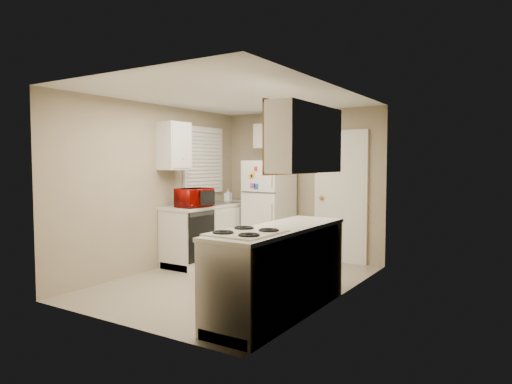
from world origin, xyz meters
The scene contains 19 objects.
floor centered at (0.00, 0.00, 0.00)m, with size 3.80×3.80×0.00m, color tan.
ceiling centered at (0.00, 0.00, 2.40)m, with size 3.80×3.80×0.00m, color white.
wall_left centered at (-1.40, 0.00, 1.20)m, with size 3.80×3.80×0.00m, color gray.
wall_right centered at (1.40, 0.00, 1.20)m, with size 3.80×3.80×0.00m, color gray.
wall_back centered at (0.00, 1.90, 1.20)m, with size 2.80×2.80×0.00m, color gray.
wall_front centered at (0.00, -1.90, 1.20)m, with size 2.80×2.80×0.00m, color gray.
left_counter centered at (-1.10, 0.90, 0.45)m, with size 0.60×1.80×0.90m, color silver.
dishwasher centered at (-0.81, 0.30, 0.49)m, with size 0.03×0.58×0.72m, color black.
sink centered at (-1.10, 1.05, 0.86)m, with size 0.54×0.74×0.16m, color gray.
microwave centered at (-0.98, 0.35, 1.05)m, with size 0.28×0.50×0.34m, color #8E0803.
soap_bottle centered at (-1.15, 1.43, 1.00)m, with size 0.10×0.10×0.22m, color silver.
window_blinds centered at (-1.36, 1.05, 1.60)m, with size 0.10×0.98×1.08m, color silver.
upper_cabinet_left centered at (-1.25, 0.22, 1.80)m, with size 0.30×0.45×0.70m, color silver.
refrigerator centered at (-0.38, 1.50, 0.80)m, with size 0.65×0.64×1.59m, color silver.
cabinet_over_fridge centered at (-0.40, 1.75, 2.00)m, with size 0.70×0.30×0.40m, color silver.
interior_door centered at (0.70, 1.86, 1.02)m, with size 0.86×0.06×2.08m, color silver.
right_counter centered at (1.10, -0.80, 0.45)m, with size 0.60×2.00×0.90m, color silver.
stove centered at (1.06, -1.35, 0.41)m, with size 0.55×0.68×0.82m, color silver.
upper_cabinet_right centered at (1.25, -0.50, 1.80)m, with size 0.30×1.20×0.70m, color silver.
Camera 1 is at (3.36, -4.83, 1.55)m, focal length 32.00 mm.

